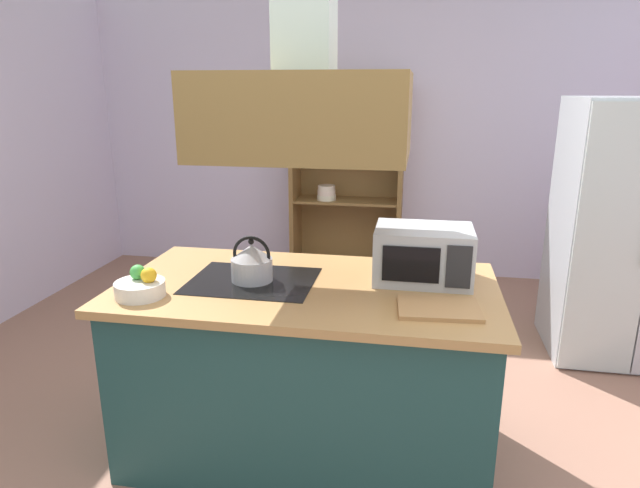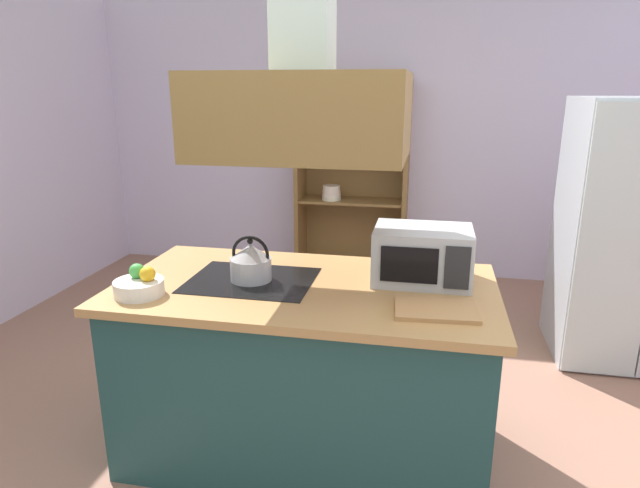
{
  "view_description": "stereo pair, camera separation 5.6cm",
  "coord_description": "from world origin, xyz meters",
  "px_view_note": "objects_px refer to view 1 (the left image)",
  "views": [
    {
      "loc": [
        0.26,
        -2.35,
        1.81
      ],
      "look_at": [
        -0.24,
        0.38,
        1.0
      ],
      "focal_mm": 30.54,
      "sensor_mm": 36.0,
      "label": 1
    },
    {
      "loc": [
        0.31,
        -2.34,
        1.81
      ],
      "look_at": [
        -0.24,
        0.38,
        1.0
      ],
      "focal_mm": 30.54,
      "sensor_mm": 36.0,
      "label": 2
    }
  ],
  "objects_px": {
    "refrigerator": "(630,232)",
    "dish_cabinet": "(347,192)",
    "fruit_bowl": "(141,286)",
    "kettle": "(252,262)",
    "cutting_board": "(439,309)",
    "microwave": "(423,254)"
  },
  "relations": [
    {
      "from": "refrigerator",
      "to": "fruit_bowl",
      "type": "relative_size",
      "value": 7.86
    },
    {
      "from": "dish_cabinet",
      "to": "microwave",
      "type": "distance_m",
      "value": 2.69
    },
    {
      "from": "dish_cabinet",
      "to": "kettle",
      "type": "height_order",
      "value": "dish_cabinet"
    },
    {
      "from": "dish_cabinet",
      "to": "refrigerator",
      "type": "bearing_deg",
      "value": -32.31
    },
    {
      "from": "dish_cabinet",
      "to": "fruit_bowl",
      "type": "distance_m",
      "value": 3.08
    },
    {
      "from": "refrigerator",
      "to": "fruit_bowl",
      "type": "bearing_deg",
      "value": -146.6
    },
    {
      "from": "cutting_board",
      "to": "microwave",
      "type": "distance_m",
      "value": 0.4
    },
    {
      "from": "cutting_board",
      "to": "refrigerator",
      "type": "bearing_deg",
      "value": 51.79
    },
    {
      "from": "refrigerator",
      "to": "microwave",
      "type": "relative_size",
      "value": 3.79
    },
    {
      "from": "fruit_bowl",
      "to": "dish_cabinet",
      "type": "bearing_deg",
      "value": 80.11
    },
    {
      "from": "dish_cabinet",
      "to": "cutting_board",
      "type": "xyz_separation_m",
      "value": [
        0.78,
        -2.97,
        0.08
      ]
    },
    {
      "from": "kettle",
      "to": "fruit_bowl",
      "type": "relative_size",
      "value": 1.0
    },
    {
      "from": "refrigerator",
      "to": "microwave",
      "type": "xyz_separation_m",
      "value": [
        -1.37,
        -1.27,
        0.16
      ]
    },
    {
      "from": "refrigerator",
      "to": "kettle",
      "type": "height_order",
      "value": "refrigerator"
    },
    {
      "from": "cutting_board",
      "to": "dish_cabinet",
      "type": "bearing_deg",
      "value": 104.76
    },
    {
      "from": "microwave",
      "to": "cutting_board",
      "type": "bearing_deg",
      "value": -79.36
    },
    {
      "from": "refrigerator",
      "to": "dish_cabinet",
      "type": "xyz_separation_m",
      "value": [
        -2.08,
        1.32,
        -0.04
      ]
    },
    {
      "from": "refrigerator",
      "to": "dish_cabinet",
      "type": "distance_m",
      "value": 2.46
    },
    {
      "from": "kettle",
      "to": "cutting_board",
      "type": "relative_size",
      "value": 0.65
    },
    {
      "from": "refrigerator",
      "to": "kettle",
      "type": "distance_m",
      "value": 2.61
    },
    {
      "from": "dish_cabinet",
      "to": "fruit_bowl",
      "type": "relative_size",
      "value": 8.45
    },
    {
      "from": "refrigerator",
      "to": "microwave",
      "type": "bearing_deg",
      "value": -137.05
    }
  ]
}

